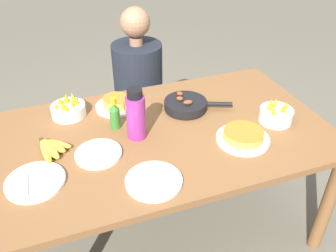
# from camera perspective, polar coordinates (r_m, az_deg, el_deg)

# --- Properties ---
(ground_plane) EXTENTS (14.00, 14.00, 0.00)m
(ground_plane) POSITION_cam_1_polar(r_m,az_deg,el_deg) (2.25, -0.00, -15.61)
(ground_plane) COLOR #666051
(dining_table) EXTENTS (1.60, 0.96, 0.71)m
(dining_table) POSITION_cam_1_polar(r_m,az_deg,el_deg) (1.82, -0.00, -3.03)
(dining_table) COLOR brown
(dining_table) RESTS_ON ground_plane
(banana_bunch) EXTENTS (0.16, 0.20, 0.04)m
(banana_bunch) POSITION_cam_1_polar(r_m,az_deg,el_deg) (1.72, -18.31, -3.33)
(banana_bunch) COLOR yellow
(banana_bunch) RESTS_ON dining_table
(skillet) EXTENTS (0.35, 0.23, 0.08)m
(skillet) POSITION_cam_1_polar(r_m,az_deg,el_deg) (1.93, 2.95, 3.40)
(skillet) COLOR black
(skillet) RESTS_ON dining_table
(frittata_plate_center) EXTENTS (0.26, 0.26, 0.06)m
(frittata_plate_center) POSITION_cam_1_polar(r_m,az_deg,el_deg) (1.73, 11.95, -1.63)
(frittata_plate_center) COLOR white
(frittata_plate_center) RESTS_ON dining_table
(frittata_plate_side) EXTENTS (0.22, 0.22, 0.06)m
(frittata_plate_side) POSITION_cam_1_polar(r_m,az_deg,el_deg) (1.96, -8.37, 3.56)
(frittata_plate_side) COLOR white
(frittata_plate_side) RESTS_ON dining_table
(empty_plate_near_front) EXTENTS (0.21, 0.21, 0.02)m
(empty_plate_near_front) POSITION_cam_1_polar(r_m,az_deg,el_deg) (1.64, -11.09, -4.39)
(empty_plate_near_front) COLOR white
(empty_plate_near_front) RESTS_ON dining_table
(empty_plate_far_left) EXTENTS (0.24, 0.24, 0.02)m
(empty_plate_far_left) POSITION_cam_1_polar(r_m,az_deg,el_deg) (1.48, -2.29, -8.78)
(empty_plate_far_left) COLOR white
(empty_plate_far_left) RESTS_ON dining_table
(empty_plate_far_right) EXTENTS (0.24, 0.24, 0.02)m
(empty_plate_far_right) POSITION_cam_1_polar(r_m,az_deg,el_deg) (1.58, -20.54, -8.36)
(empty_plate_far_right) COLOR white
(empty_plate_far_right) RESTS_ON dining_table
(fruit_bowl_mango) EXTENTS (0.18, 0.18, 0.12)m
(fruit_bowl_mango) POSITION_cam_1_polar(r_m,az_deg,el_deg) (1.94, -15.71, 2.67)
(fruit_bowl_mango) COLOR white
(fruit_bowl_mango) RESTS_ON dining_table
(fruit_bowl_citrus) EXTENTS (0.17, 0.17, 0.13)m
(fruit_bowl_citrus) POSITION_cam_1_polar(r_m,az_deg,el_deg) (1.90, 16.92, 1.81)
(fruit_bowl_citrus) COLOR white
(fruit_bowl_citrus) RESTS_ON dining_table
(water_bottle) EXTENTS (0.09, 0.09, 0.26)m
(water_bottle) POSITION_cam_1_polar(r_m,az_deg,el_deg) (1.67, -5.17, 1.76)
(water_bottle) COLOR #992D89
(water_bottle) RESTS_ON dining_table
(hot_sauce_bottle) EXTENTS (0.05, 0.05, 0.17)m
(hot_sauce_bottle) POSITION_cam_1_polar(r_m,az_deg,el_deg) (1.78, -8.54, 1.79)
(hot_sauce_bottle) COLOR #337F2D
(hot_sauce_bottle) RESTS_ON dining_table
(person_figure) EXTENTS (0.36, 0.36, 1.12)m
(person_figure) POSITION_cam_1_polar(r_m,az_deg,el_deg) (2.48, -4.60, 3.65)
(person_figure) COLOR black
(person_figure) RESTS_ON ground_plane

